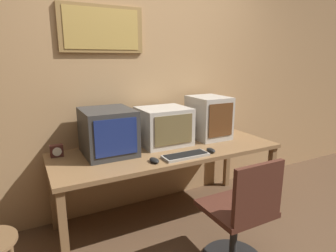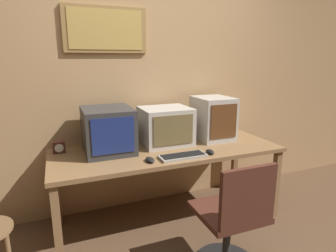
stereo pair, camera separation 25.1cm
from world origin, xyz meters
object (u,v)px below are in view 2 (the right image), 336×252
at_px(monitor_center, 165,126).
at_px(keyboard_main, 183,156).
at_px(monitor_left, 108,130).
at_px(office_chair, 232,225).
at_px(desk_clock, 59,147).
at_px(monitor_right, 213,118).
at_px(mouse_near_keyboard, 210,152).
at_px(mouse_far_corner, 150,160).

bearing_deg(monitor_center, keyboard_main, -91.12).
height_order(monitor_left, office_chair, monitor_left).
relative_size(monitor_left, desk_clock, 4.65).
bearing_deg(monitor_right, keyboard_main, -141.80).
bearing_deg(office_chair, mouse_near_keyboard, 77.48).
bearing_deg(monitor_right, monitor_center, 178.80).
bearing_deg(monitor_right, desk_clock, 176.05).
relative_size(monitor_center, mouse_far_corner, 3.83).
bearing_deg(monitor_left, desk_clock, 163.59).
bearing_deg(monitor_center, monitor_left, -176.90).
relative_size(keyboard_main, desk_clock, 3.86).
height_order(monitor_center, desk_clock, monitor_center).
bearing_deg(monitor_center, office_chair, -82.41).
bearing_deg(keyboard_main, office_chair, -75.85).
xyz_separation_m(mouse_near_keyboard, desk_clock, (-1.21, 0.51, 0.03)).
xyz_separation_m(monitor_left, monitor_center, (0.55, 0.03, -0.02)).
bearing_deg(mouse_far_corner, office_chair, -52.66).
xyz_separation_m(monitor_right, office_chair, (-0.38, -0.95, -0.55)).
xyz_separation_m(monitor_right, keyboard_main, (-0.52, -0.41, -0.20)).
bearing_deg(desk_clock, keyboard_main, -28.30).
bearing_deg(desk_clock, monitor_center, -5.41).
distance_m(desk_clock, office_chair, 1.56).
relative_size(monitor_left, monitor_right, 1.12).
bearing_deg(keyboard_main, monitor_center, 88.88).
relative_size(keyboard_main, mouse_near_keyboard, 3.90).
bearing_deg(keyboard_main, desk_clock, 151.70).
distance_m(monitor_right, mouse_near_keyboard, 0.53).
height_order(mouse_far_corner, office_chair, office_chair).
distance_m(mouse_far_corner, office_chair, 0.78).
distance_m(keyboard_main, mouse_near_keyboard, 0.26).
xyz_separation_m(monitor_right, mouse_near_keyboard, (-0.26, -0.41, -0.19)).
relative_size(monitor_right, mouse_far_corner, 3.56).
bearing_deg(mouse_far_corner, keyboard_main, -2.02).
bearing_deg(monitor_left, mouse_far_corner, -56.02).
bearing_deg(desk_clock, monitor_right, -3.95).
xyz_separation_m(mouse_far_corner, office_chair, (0.42, -0.55, -0.35)).
height_order(monitor_center, office_chair, monitor_center).
bearing_deg(monitor_left, keyboard_main, -35.86).
relative_size(mouse_far_corner, office_chair, 0.14).
height_order(monitor_right, mouse_far_corner, monitor_right).
xyz_separation_m(monitor_center, mouse_far_corner, (-0.29, -0.41, -0.16)).
relative_size(monitor_center, keyboard_main, 1.16).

